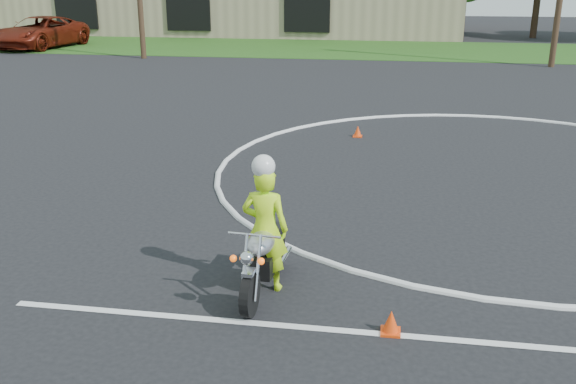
# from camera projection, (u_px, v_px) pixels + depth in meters

# --- Properties ---
(ground) EXTENTS (120.00, 120.00, 0.00)m
(ground) POSITION_uv_depth(u_px,v_px,m) (518.00, 224.00, 11.11)
(ground) COLOR black
(ground) RESTS_ON ground
(grass_strip) EXTENTS (120.00, 10.00, 0.02)m
(grass_strip) POSITION_uv_depth(u_px,v_px,m) (435.00, 50.00, 36.33)
(grass_strip) COLOR #1E4714
(grass_strip) RESTS_ON ground
(primary_motorcycle) EXTENTS (0.69, 1.96, 1.03)m
(primary_motorcycle) POSITION_uv_depth(u_px,v_px,m) (263.00, 258.00, 8.59)
(primary_motorcycle) COLOR black
(primary_motorcycle) RESTS_ON ground
(rider_primary_grp) EXTENTS (0.66, 0.46, 1.91)m
(rider_primary_grp) POSITION_uv_depth(u_px,v_px,m) (265.00, 225.00, 8.58)
(rider_primary_grp) COLOR #C6FF1A
(rider_primary_grp) RESTS_ON ground
(pickup_grp) EXTENTS (3.70, 6.73, 1.79)m
(pickup_grp) POSITION_uv_depth(u_px,v_px,m) (40.00, 32.00, 37.37)
(pickup_grp) COLOR #5C160A
(pickup_grp) RESTS_ON ground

